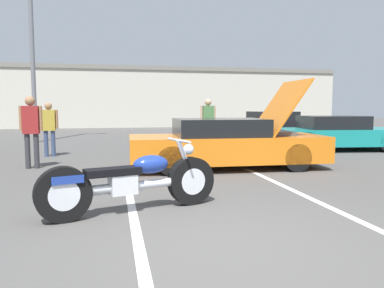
{
  "coord_description": "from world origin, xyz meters",
  "views": [
    {
      "loc": [
        -1.08,
        -3.66,
        1.46
      ],
      "look_at": [
        0.29,
        2.88,
        0.8
      ],
      "focal_mm": 35.0,
      "sensor_mm": 36.0,
      "label": 1
    }
  ],
  "objects_px": {
    "parked_car_right_row": "(275,125)",
    "spectator_near_motorcycle": "(208,120)",
    "motorcycle": "(132,182)",
    "spectator_midground": "(31,126)",
    "parked_car_mid_row": "(336,134)",
    "show_car_hood_open": "(227,144)",
    "spectator_by_show_car": "(49,125)",
    "light_pole": "(33,28)"
  },
  "relations": [
    {
      "from": "show_car_hood_open",
      "to": "spectator_by_show_car",
      "type": "height_order",
      "value": "show_car_hood_open"
    },
    {
      "from": "motorcycle",
      "to": "spectator_near_motorcycle",
      "type": "distance_m",
      "value": 7.53
    },
    {
      "from": "spectator_near_motorcycle",
      "to": "spectator_by_show_car",
      "type": "relative_size",
      "value": 1.09
    },
    {
      "from": "light_pole",
      "to": "motorcycle",
      "type": "relative_size",
      "value": 3.41
    },
    {
      "from": "motorcycle",
      "to": "show_car_hood_open",
      "type": "distance_m",
      "value": 4.2
    },
    {
      "from": "show_car_hood_open",
      "to": "parked_car_mid_row",
      "type": "relative_size",
      "value": 1.02
    },
    {
      "from": "motorcycle",
      "to": "spectator_midground",
      "type": "bearing_deg",
      "value": 99.81
    },
    {
      "from": "parked_car_mid_row",
      "to": "spectator_near_motorcycle",
      "type": "distance_m",
      "value": 4.4
    },
    {
      "from": "parked_car_mid_row",
      "to": "motorcycle",
      "type": "bearing_deg",
      "value": -131.78
    },
    {
      "from": "motorcycle",
      "to": "spectator_midground",
      "type": "xyz_separation_m",
      "value": [
        -2.15,
        4.28,
        0.6
      ]
    },
    {
      "from": "show_car_hood_open",
      "to": "parked_car_right_row",
      "type": "relative_size",
      "value": 1.05
    },
    {
      "from": "parked_car_mid_row",
      "to": "spectator_by_show_car",
      "type": "distance_m",
      "value": 9.29
    },
    {
      "from": "motorcycle",
      "to": "parked_car_right_row",
      "type": "bearing_deg",
      "value": 40.73
    },
    {
      "from": "show_car_hood_open",
      "to": "spectator_midground",
      "type": "height_order",
      "value": "show_car_hood_open"
    },
    {
      "from": "spectator_near_motorcycle",
      "to": "spectator_midground",
      "type": "distance_m",
      "value": 5.66
    },
    {
      "from": "spectator_by_show_car",
      "to": "spectator_midground",
      "type": "height_order",
      "value": "spectator_midground"
    },
    {
      "from": "parked_car_right_row",
      "to": "spectator_near_motorcycle",
      "type": "bearing_deg",
      "value": -139.83
    },
    {
      "from": "parked_car_mid_row",
      "to": "parked_car_right_row",
      "type": "distance_m",
      "value": 5.22
    },
    {
      "from": "spectator_midground",
      "to": "parked_car_right_row",
      "type": "bearing_deg",
      "value": 37.35
    },
    {
      "from": "spectator_by_show_car",
      "to": "light_pole",
      "type": "bearing_deg",
      "value": 104.34
    },
    {
      "from": "spectator_by_show_car",
      "to": "spectator_midground",
      "type": "relative_size",
      "value": 0.93
    },
    {
      "from": "light_pole",
      "to": "parked_car_mid_row",
      "type": "xyz_separation_m",
      "value": [
        10.54,
        -5.14,
        -4.08
      ]
    },
    {
      "from": "parked_car_right_row",
      "to": "spectator_near_motorcycle",
      "type": "xyz_separation_m",
      "value": [
        -4.46,
        -4.56,
        0.44
      ]
    },
    {
      "from": "parked_car_mid_row",
      "to": "spectator_midground",
      "type": "height_order",
      "value": "spectator_midground"
    },
    {
      "from": "motorcycle",
      "to": "parked_car_right_row",
      "type": "xyz_separation_m",
      "value": [
        7.32,
        11.5,
        0.18
      ]
    },
    {
      "from": "show_car_hood_open",
      "to": "spectator_by_show_car",
      "type": "relative_size",
      "value": 2.94
    },
    {
      "from": "spectator_near_motorcycle",
      "to": "parked_car_mid_row",
      "type": "bearing_deg",
      "value": -8.63
    },
    {
      "from": "parked_car_mid_row",
      "to": "parked_car_right_row",
      "type": "height_order",
      "value": "parked_car_right_row"
    },
    {
      "from": "motorcycle",
      "to": "spectator_near_motorcycle",
      "type": "relative_size",
      "value": 1.44
    },
    {
      "from": "spectator_by_show_car",
      "to": "spectator_midground",
      "type": "distance_m",
      "value": 2.21
    },
    {
      "from": "motorcycle",
      "to": "spectator_by_show_car",
      "type": "xyz_separation_m",
      "value": [
        -2.1,
        6.49,
        0.52
      ]
    },
    {
      "from": "spectator_by_show_car",
      "to": "parked_car_right_row",
      "type": "bearing_deg",
      "value": 28.03
    },
    {
      "from": "parked_car_mid_row",
      "to": "spectator_by_show_car",
      "type": "bearing_deg",
      "value": -174.25
    },
    {
      "from": "show_car_hood_open",
      "to": "parked_car_right_row",
      "type": "height_order",
      "value": "show_car_hood_open"
    },
    {
      "from": "show_car_hood_open",
      "to": "parked_car_mid_row",
      "type": "bearing_deg",
      "value": 33.2
    },
    {
      "from": "show_car_hood_open",
      "to": "light_pole",
      "type": "bearing_deg",
      "value": 127.93
    },
    {
      "from": "parked_car_mid_row",
      "to": "show_car_hood_open",
      "type": "bearing_deg",
      "value": -141.82
    },
    {
      "from": "parked_car_mid_row",
      "to": "spectator_midground",
      "type": "distance_m",
      "value": 9.55
    },
    {
      "from": "parked_car_right_row",
      "to": "spectator_near_motorcycle",
      "type": "height_order",
      "value": "spectator_near_motorcycle"
    },
    {
      "from": "parked_car_right_row",
      "to": "spectator_by_show_car",
      "type": "xyz_separation_m",
      "value": [
        -9.41,
        -5.01,
        0.34
      ]
    },
    {
      "from": "parked_car_right_row",
      "to": "show_car_hood_open",
      "type": "bearing_deg",
      "value": -126.57
    },
    {
      "from": "spectator_near_motorcycle",
      "to": "parked_car_right_row",
      "type": "bearing_deg",
      "value": 45.64
    }
  ]
}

